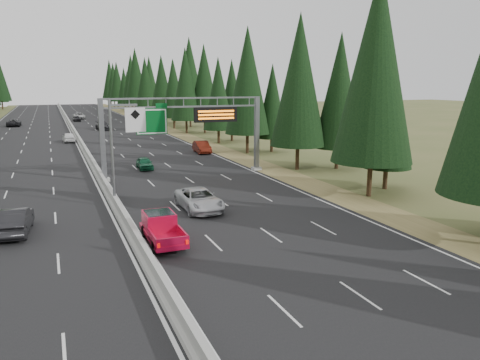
# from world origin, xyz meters

# --- Properties ---
(road) EXTENTS (32.00, 260.00, 0.08)m
(road) POSITION_xyz_m (0.00, 80.00, 0.04)
(road) COLOR black
(road) RESTS_ON ground
(shoulder_right) EXTENTS (3.60, 260.00, 0.06)m
(shoulder_right) POSITION_xyz_m (17.80, 80.00, 0.03)
(shoulder_right) COLOR olive
(shoulder_right) RESTS_ON ground
(median_barrier) EXTENTS (0.70, 260.00, 0.85)m
(median_barrier) POSITION_xyz_m (0.00, 80.00, 0.41)
(median_barrier) COLOR gray
(median_barrier) RESTS_ON road
(sign_gantry) EXTENTS (16.75, 0.98, 7.80)m
(sign_gantry) POSITION_xyz_m (8.92, 34.88, 5.27)
(sign_gantry) COLOR slate
(sign_gantry) RESTS_ON road
(hov_sign_pole) EXTENTS (2.80, 0.50, 8.00)m
(hov_sign_pole) POSITION_xyz_m (0.58, 24.97, 4.72)
(hov_sign_pole) COLOR slate
(hov_sign_pole) RESTS_ON road
(tree_row_right) EXTENTS (11.77, 245.27, 18.96)m
(tree_row_right) POSITION_xyz_m (21.60, 80.90, 9.35)
(tree_row_right) COLOR black
(tree_row_right) RESTS_ON ground
(silver_minivan) EXTENTS (2.63, 5.60, 1.55)m
(silver_minivan) POSITION_xyz_m (5.67, 21.82, 0.85)
(silver_minivan) COLOR silver
(silver_minivan) RESTS_ON road
(red_pickup) EXTENTS (1.82, 5.09, 1.66)m
(red_pickup) POSITION_xyz_m (1.50, 15.97, 1.00)
(red_pickup) COLOR black
(red_pickup) RESTS_ON road
(car_ahead_green) EXTENTS (1.64, 3.82, 1.29)m
(car_ahead_green) POSITION_xyz_m (5.11, 40.00, 0.72)
(car_ahead_green) COLOR #114D2F
(car_ahead_green) RESTS_ON road
(car_ahead_dkred) EXTENTS (2.05, 4.92, 1.58)m
(car_ahead_dkred) POSITION_xyz_m (14.50, 49.11, 0.87)
(car_ahead_dkred) COLOR #58170C
(car_ahead_dkred) RESTS_ON road
(car_ahead_dkgrey) EXTENTS (2.54, 5.63, 1.60)m
(car_ahead_dkgrey) POSITION_xyz_m (5.63, 86.58, 0.88)
(car_ahead_dkgrey) COLOR black
(car_ahead_dkgrey) RESTS_ON road
(car_ahead_white) EXTENTS (2.89, 5.78, 1.57)m
(car_ahead_white) POSITION_xyz_m (3.14, 118.94, 0.87)
(car_ahead_white) COLOR #B3B3B3
(car_ahead_white) RESTS_ON road
(car_ahead_far) EXTENTS (1.86, 4.07, 1.35)m
(car_ahead_far) POSITION_xyz_m (2.05, 110.97, 0.76)
(car_ahead_far) COLOR black
(car_ahead_far) RESTS_ON road
(car_onc_near) EXTENTS (2.14, 5.11, 1.64)m
(car_onc_near) POSITION_xyz_m (-6.61, 20.73, 0.90)
(car_onc_near) COLOR black
(car_onc_near) RESTS_ON road
(car_onc_white) EXTENTS (1.96, 4.49, 1.51)m
(car_onc_white) POSITION_xyz_m (-1.50, 68.35, 0.83)
(car_onc_white) COLOR white
(car_onc_white) RESTS_ON road
(car_onc_far) EXTENTS (2.80, 5.81, 1.59)m
(car_onc_far) POSITION_xyz_m (-11.29, 102.08, 0.88)
(car_onc_far) COLOR black
(car_onc_far) RESTS_ON road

